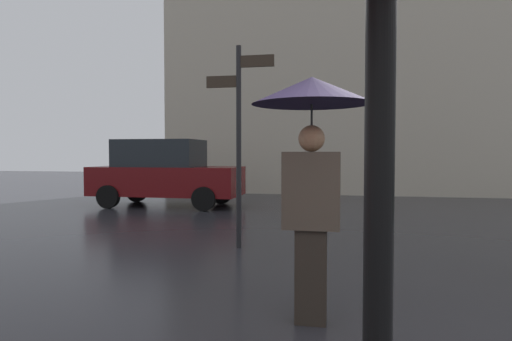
% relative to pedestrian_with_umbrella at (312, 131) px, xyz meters
% --- Properties ---
extents(pedestrian_with_umbrella, '(1.05, 1.05, 2.15)m').
position_rel_pedestrian_with_umbrella_xyz_m(pedestrian_with_umbrella, '(0.00, 0.00, 0.00)').
color(pedestrian_with_umbrella, '#2A241E').
rests_on(pedestrian_with_umbrella, ground).
extents(parked_car_left, '(4.17, 1.84, 1.88)m').
position_rel_pedestrian_with_umbrella_xyz_m(parked_car_left, '(-4.71, 7.78, -0.74)').
color(parked_car_left, '#590C0F').
rests_on(parked_car_left, ground).
extents(street_signpost, '(1.08, 0.08, 3.16)m').
position_rel_pedestrian_with_umbrella_xyz_m(street_signpost, '(-1.35, 2.86, 0.23)').
color(street_signpost, black).
rests_on(street_signpost, ground).
extents(building_block, '(14.14, 2.24, 12.78)m').
position_rel_pedestrian_with_umbrella_xyz_m(building_block, '(0.56, 13.08, 4.71)').
color(building_block, '#B2A893').
rests_on(building_block, ground).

